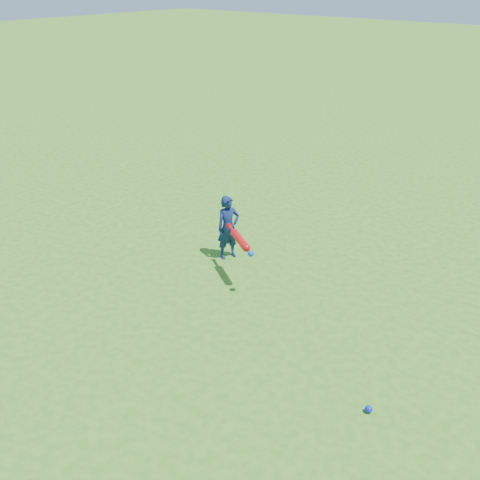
{
  "coord_description": "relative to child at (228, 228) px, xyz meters",
  "views": [
    {
      "loc": [
        4.65,
        -4.74,
        3.72
      ],
      "look_at": [
        0.61,
        0.16,
        0.51
      ],
      "focal_mm": 40.0,
      "sensor_mm": 36.0,
      "label": 1
    }
  ],
  "objects": [
    {
      "name": "ground",
      "position": [
        -0.19,
        -0.42,
        -0.47
      ],
      "size": [
        80.0,
        80.0,
        0.0
      ],
      "primitive_type": "plane",
      "color": "#326F1A",
      "rests_on": "ground"
    },
    {
      "name": "ground_ball_blue",
      "position": [
        3.01,
        -1.49,
        -0.43
      ],
      "size": [
        0.07,
        0.07,
        0.07
      ],
      "primitive_type": "sphere",
      "color": "#0B21CB",
      "rests_on": "ground"
    },
    {
      "name": "bat_swing",
      "position": [
        0.57,
        -0.41,
        0.13
      ],
      "size": [
        0.8,
        0.52,
        0.1
      ],
      "rotation": [
        0.0,
        0.0,
        -0.54
      ],
      "color": "red",
      "rests_on": "ground"
    },
    {
      "name": "child",
      "position": [
        0.0,
        0.0,
        0.0
      ],
      "size": [
        0.34,
        0.4,
        0.94
      ],
      "primitive_type": "imported",
      "rotation": [
        0.0,
        0.0,
        1.17
      ],
      "color": "#10204E",
      "rests_on": "ground"
    }
  ]
}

